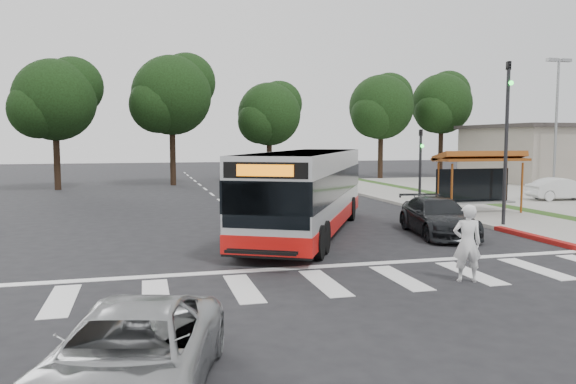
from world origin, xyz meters
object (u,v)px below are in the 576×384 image
object	(u,v)px
dark_sedan	(438,217)
silver_suv_south	(130,357)
transit_bus	(307,193)
pedestrian	(467,243)

from	to	relation	value
dark_sedan	silver_suv_south	world-z (taller)	dark_sedan
transit_bus	dark_sedan	size ratio (longest dim) A/B	2.50
dark_sedan	silver_suv_south	bearing A→B (deg)	-124.31
pedestrian	dark_sedan	world-z (taller)	pedestrian
transit_bus	dark_sedan	distance (m)	4.84
dark_sedan	transit_bus	bearing A→B (deg)	171.22
transit_bus	pedestrian	bearing A→B (deg)	-49.71
transit_bus	silver_suv_south	world-z (taller)	transit_bus
pedestrian	silver_suv_south	world-z (taller)	pedestrian
dark_sedan	silver_suv_south	distance (m)	15.13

